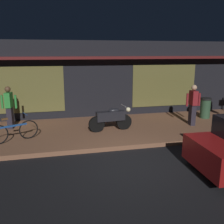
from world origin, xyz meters
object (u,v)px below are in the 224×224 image
Objects in this scene: motorcycle at (111,118)px; trash_bin at (205,108)px; person_photographer at (9,107)px; bicycle_parked at (14,131)px; person_bystander at (193,104)px.

motorcycle is 1.83× the size of trash_bin.
bicycle_parked is at bearing -78.15° from person_photographer.
bicycle_parked is 6.90m from person_bystander.
person_bystander reaches higher than motorcycle.
person_bystander is 1.80× the size of trash_bin.
person_bystander is at bearing -142.45° from trash_bin.
motorcycle is 1.02× the size of person_photographer.
person_bystander reaches higher than bicycle_parked.
motorcycle is 3.42m from person_bystander.
person_photographer is 7.30m from person_bystander.
person_bystander is 1.57m from trash_bin.
motorcycle is at bearing 7.43° from bicycle_parked.
person_bystander is at bearing 3.71° from bicycle_parked.
motorcycle reaches higher than trash_bin.
trash_bin is (8.41, -0.26, -0.41)m from person_photographer.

